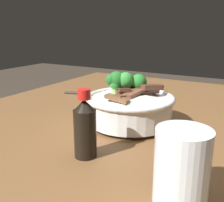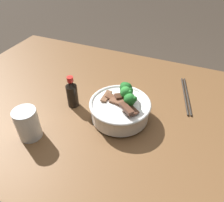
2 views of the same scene
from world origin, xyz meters
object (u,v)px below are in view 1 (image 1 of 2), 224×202
at_px(rice_bowl, 130,105).
at_px(soy_sauce_bottle, 85,128).
at_px(drinking_glass, 181,172).
at_px(chopsticks_pair, 97,94).

bearing_deg(rice_bowl, soy_sauce_bottle, -178.98).
bearing_deg(soy_sauce_bottle, drinking_glass, -104.54).
height_order(rice_bowl, chopsticks_pair, rice_bowl).
bearing_deg(drinking_glass, soy_sauce_bottle, 75.46).
bearing_deg(chopsticks_pair, rice_bowl, -132.18).
height_order(chopsticks_pair, soy_sauce_bottle, soy_sauce_bottle).
height_order(drinking_glass, soy_sauce_bottle, soy_sauce_bottle).
relative_size(rice_bowl, chopsticks_pair, 0.89).
xyz_separation_m(rice_bowl, soy_sauce_bottle, (-0.19, -0.00, 0.01)).
distance_m(chopsticks_pair, soy_sauce_bottle, 0.45).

